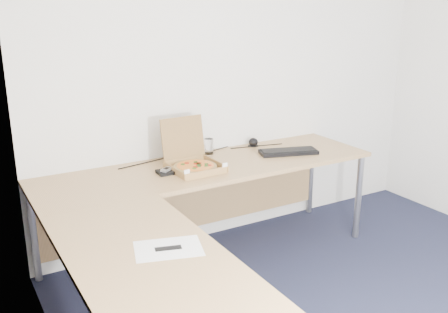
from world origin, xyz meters
TOP-DOWN VIEW (x-y plane):
  - room_shell at (0.00, 0.00)m, footprint 3.50×3.50m
  - desk at (-0.82, 0.97)m, footprint 2.50×2.20m
  - pizza_box at (-0.64, 1.37)m, footprint 0.33×0.39m
  - drinking_glass at (-0.37, 1.66)m, footprint 0.07×0.07m
  - keyboard at (0.17, 1.35)m, footprint 0.47×0.29m
  - wallet at (-0.84, 1.39)m, footprint 0.14×0.11m
  - phone at (-0.84, 1.38)m, footprint 0.10×0.08m
  - paper_sheet at (-1.29, 0.37)m, footprint 0.37×0.31m
  - dome_speaker at (0.05, 1.67)m, footprint 0.09×0.09m
  - cable_bundle at (-0.44, 1.67)m, footprint 0.67×0.14m

SIDE VIEW (x-z plane):
  - desk at x=-0.82m, z-range 0.34..1.07m
  - paper_sheet at x=-1.29m, z-range 0.73..0.73m
  - cable_bundle at x=-0.44m, z-range 0.73..0.74m
  - wallet at x=-0.84m, z-range 0.73..0.75m
  - keyboard at x=0.17m, z-range 0.73..0.76m
  - phone at x=-0.84m, z-range 0.75..0.77m
  - dome_speaker at x=0.05m, z-range 0.73..0.80m
  - pizza_box at x=-0.64m, z-range 0.60..0.94m
  - drinking_glass at x=-0.37m, z-range 0.73..0.85m
  - room_shell at x=0.00m, z-range 0.00..2.50m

